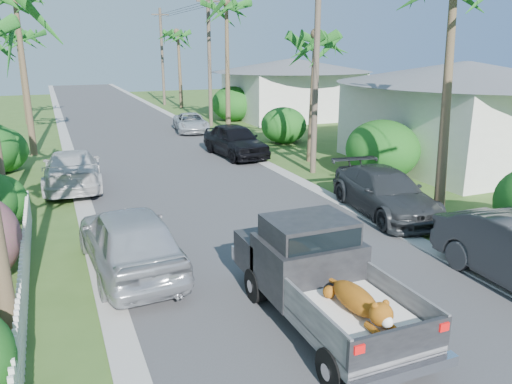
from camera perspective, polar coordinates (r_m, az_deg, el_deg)
name	(u,v)px	position (r m, az deg, el deg)	size (l,w,h in m)	color
ground	(391,364)	(9.62, 15.13, -18.49)	(120.00, 120.00, 0.00)	#3A5B22
road	(140,138)	(31.99, -13.15, 6.04)	(8.00, 100.00, 0.02)	#38383A
curb_left	(66,142)	(31.58, -20.88, 5.32)	(0.60, 100.00, 0.06)	#A5A39E
curb_right	(206,133)	(32.95, -5.73, 6.70)	(0.60, 100.00, 0.06)	#A5A39E
pickup_truck	(315,271)	(10.34, 6.71, -8.98)	(1.98, 5.12, 2.06)	black
parked_car_rm	(385,193)	(17.21, 14.49, -0.06)	(2.06, 5.06, 1.47)	#2D3033
parked_car_rf	(235,141)	(25.66, -2.38, 5.89)	(1.95, 4.85, 1.65)	black
parked_car_rd	(191,123)	(33.67, -7.44, 7.84)	(2.01, 4.36, 1.21)	silver
parked_car_ln	(129,239)	(12.74, -14.29, -5.25)	(1.99, 4.95, 1.69)	silver
parked_car_lf	(72,170)	(21.00, -20.25, 2.43)	(2.14, 5.27, 1.53)	silver
palm_l_d	(17,32)	(40.15, -25.66, 16.14)	(4.40, 4.40, 7.70)	brown
palm_r_b	(315,35)	(24.16, 6.73, 17.38)	(4.40, 4.40, 7.20)	brown
palm_r_c	(226,4)	(34.16, -3.41, 20.68)	(4.40, 4.40, 9.40)	brown
palm_r_d	(178,32)	(47.58, -8.89, 17.58)	(4.40, 4.40, 8.00)	brown
shrub_r_b	(382,149)	(21.84, 14.23, 4.73)	(3.00, 3.30, 2.50)	#154C16
shrub_r_c	(284,125)	(29.33, 3.18, 7.61)	(2.60, 2.86, 2.10)	#154C16
shrub_r_d	(233,104)	(38.64, -2.68, 10.05)	(3.20, 3.52, 2.60)	#154C16
picket_fence	(24,271)	(12.63, -24.95, -8.21)	(0.10, 11.00, 1.00)	white
house_right_near	(462,117)	(25.82, 22.44, 7.89)	(8.00, 9.00, 4.80)	silver
house_right_far	(292,91)	(40.54, 4.10, 11.47)	(9.00, 8.00, 4.60)	silver
utility_pole_b	(316,67)	(21.93, 6.88, 13.98)	(1.60, 0.26, 9.00)	brown
utility_pole_c	(209,60)	(35.77, -5.35, 14.81)	(1.60, 0.26, 9.00)	brown
utility_pole_d	(162,57)	(50.28, -10.67, 14.97)	(1.60, 0.26, 9.00)	brown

